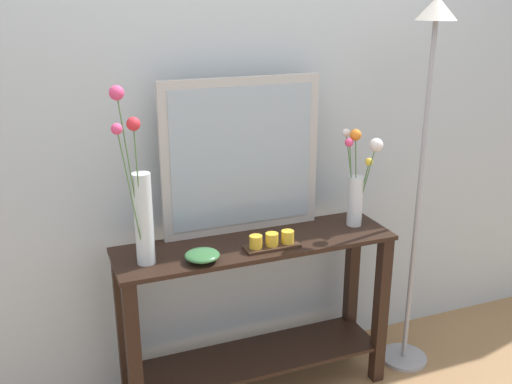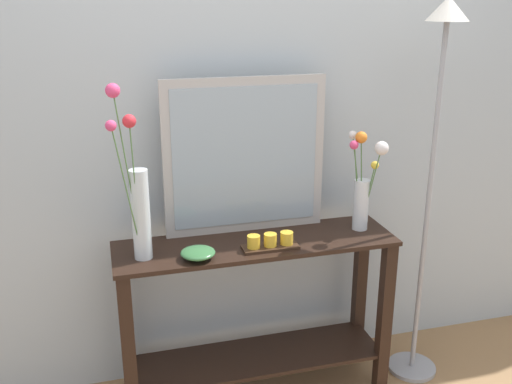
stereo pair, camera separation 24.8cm
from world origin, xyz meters
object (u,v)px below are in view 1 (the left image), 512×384
Objects in this scene: mirror_leaning at (242,157)px; decorative_bowl at (202,255)px; vase_right at (358,183)px; candle_tray at (272,242)px; console_table at (256,305)px; tall_vase_left at (141,204)px; floor_lamp at (425,131)px.

decorative_bowl is (-0.27, -0.25, -0.33)m from mirror_leaning.
vase_right is (0.52, -0.14, -0.14)m from mirror_leaning.
vase_right is 1.91× the size of candle_tray.
candle_tray is at bearing -64.72° from console_table.
tall_vase_left is (-0.49, -0.19, -0.10)m from mirror_leaning.
tall_vase_left reaches higher than mirror_leaning.
console_table is at bearing -179.37° from vase_right.
tall_vase_left reaches higher than candle_tray.
floor_lamp reaches higher than mirror_leaning.
floor_lamp reaches higher than vase_right.
vase_right is at bearing 2.80° from tall_vase_left.
vase_right is at bearing 169.15° from floor_lamp.
mirror_leaning reaches higher than console_table.
tall_vase_left is at bearing 164.81° from decorative_bowl.
tall_vase_left is at bearing 179.60° from floor_lamp.
candle_tray is at bearing 3.61° from decorative_bowl.
mirror_leaning is 0.40m from candle_tray.
candle_tray is 0.32m from decorative_bowl.
console_table is 1.70× the size of mirror_leaning.
decorative_bowl is at bearing -159.28° from console_table.
vase_right is 3.23× the size of decorative_bowl.
vase_right is (1.01, 0.05, -0.05)m from tall_vase_left.
decorative_bowl is (0.23, -0.06, -0.23)m from tall_vase_left.
vase_right is (0.51, 0.01, 0.53)m from console_table.
tall_vase_left is 0.59m from candle_tray.
tall_vase_left reaches higher than decorative_bowl.
console_table is 0.69× the size of floor_lamp.
candle_tray is 0.13× the size of floor_lamp.
console_table is at bearing 20.72° from decorative_bowl.
floor_lamp is at bearing -0.40° from tall_vase_left.
console_table is at bearing 176.27° from floor_lamp.
floor_lamp reaches higher than console_table.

